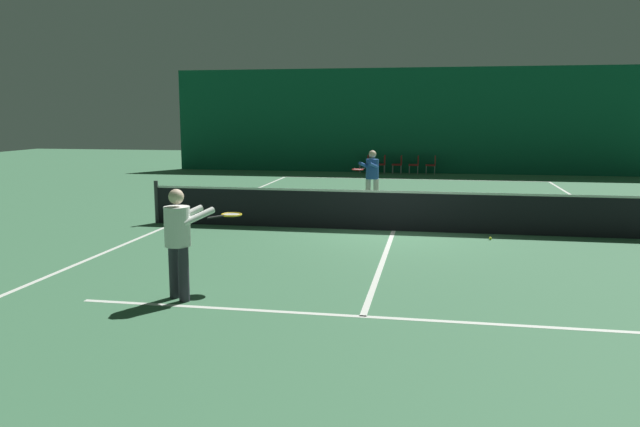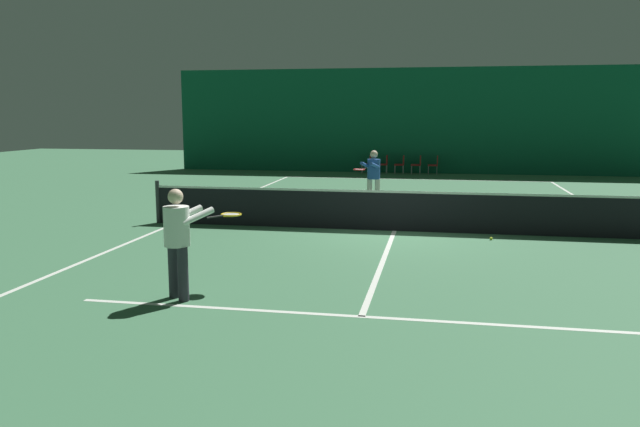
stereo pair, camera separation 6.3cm
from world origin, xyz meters
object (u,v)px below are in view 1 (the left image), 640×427
Objects in this scene: courtside_chair_0 at (366,163)px; courtside_chair_2 at (399,163)px; courtside_chair_4 at (432,164)px; tennis_net at (394,209)px; courtside_chair_3 at (415,163)px; courtside_chair_1 at (382,163)px; player_near at (180,235)px; player_far at (372,174)px; tennis_ball at (490,238)px.

courtside_chair_2 is at bearing 90.00° from courtside_chair_0.
courtside_chair_0 is at bearing -90.00° from courtside_chair_4.
courtside_chair_2 is 1.52m from courtside_chair_4.
tennis_net is 14.27m from courtside_chair_3.
courtside_chair_1 is at bearing -90.00° from courtside_chair_3.
courtside_chair_2 is (2.03, 20.33, -0.48)m from player_near.
tennis_net reaches higher than courtside_chair_2.
player_far is at bearing 7.20° from courtside_chair_0.
player_near is 1.97× the size of courtside_chair_2.
courtside_chair_3 reaches higher than tennis_ball.
player_far reaches higher than courtside_chair_1.
courtside_chair_2 is 0.76m from courtside_chair_3.
tennis_ball is at bearing -17.71° from tennis_net.
tennis_net reaches higher than courtside_chair_0.
courtside_chair_3 is 12.73× the size of tennis_ball.
courtside_chair_1 is at bearing 30.87° from player_near.
tennis_net is 14.29× the size of courtside_chair_4.
courtside_chair_0 is 15.60m from tennis_ball.
courtside_chair_0 is at bearing -90.00° from courtside_chair_2.
courtside_chair_3 is 15.11m from tennis_ball.
player_far is 10.39m from courtside_chair_2.
courtside_chair_1 is (1.27, 20.33, -0.48)m from player_near.
courtside_chair_2 is (-0.71, 14.27, -0.03)m from tennis_net.
player_far is 25.10× the size of tennis_ball.
courtside_chair_2 reaches higher than tennis_ball.
player_far is 1.97× the size of courtside_chair_1.
courtside_chair_1 is (-0.55, 10.37, -0.48)m from player_far.
player_near reaches higher than courtside_chair_0.
player_far reaches higher than tennis_ball.
player_near is 10.12m from player_far.
player_near is at bearing -5.71° from courtside_chair_2.
tennis_ball is at bearing 5.13° from courtside_chair_4.
courtside_chair_0 is 1.52m from courtside_chair_2.
player_far reaches higher than courtside_chair_4.
courtside_chair_1 is 15.40m from tennis_ball.
player_near is 25.04× the size of tennis_ball.
courtside_chair_0 is 3.04m from courtside_chair_4.
tennis_net is 14.35m from courtside_chair_1.
courtside_chair_3 is at bearing 26.62° from player_near.
courtside_chair_2 is 1.00× the size of courtside_chair_3.
courtside_chair_0 and courtside_chair_3 have the same top height.
player_near is at bearing -3.57° from courtside_chair_1.
courtside_chair_3 is (0.97, 10.37, -0.48)m from player_far.
courtside_chair_1 is at bearing -90.00° from courtside_chair_4.
courtside_chair_0 is (0.51, 20.33, -0.48)m from player_near.
courtside_chair_0 and courtside_chair_2 have the same top height.
courtside_chair_0 is 12.73× the size of tennis_ball.
courtside_chair_4 is (1.52, 0.00, 0.00)m from courtside_chair_2.
tennis_net is 4.03m from player_far.
courtside_chair_3 is 1.00× the size of courtside_chair_4.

